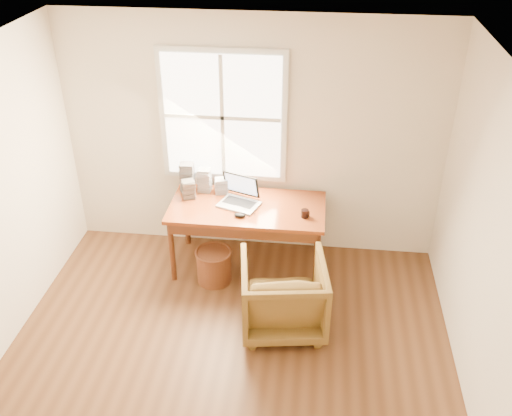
{
  "coord_description": "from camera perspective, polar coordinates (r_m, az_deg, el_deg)",
  "views": [
    {
      "loc": [
        0.68,
        -3.18,
        3.76
      ],
      "look_at": [
        0.11,
        1.65,
        0.82
      ],
      "focal_mm": 40.0,
      "sensor_mm": 36.0,
      "label": 1
    }
  ],
  "objects": [
    {
      "name": "cd_stack_c",
      "position": [
        6.12,
        -6.9,
        3.12
      ],
      "size": [
        0.15,
        0.13,
        0.32
      ],
      "primitive_type": "cube",
      "rotation": [
        0.0,
        0.0,
        0.04
      ],
      "color": "gray",
      "rests_on": "desk"
    },
    {
      "name": "coffee_mug",
      "position": [
        5.68,
        4.9,
        -0.56
      ],
      "size": [
        0.08,
        0.08,
        0.08
      ],
      "primitive_type": "cylinder",
      "rotation": [
        0.0,
        0.0,
        0.07
      ],
      "color": "black",
      "rests_on": "desk"
    },
    {
      "name": "cd_stack_a",
      "position": [
        6.1,
        -5.17,
        2.79
      ],
      "size": [
        0.14,
        0.12,
        0.26
      ],
      "primitive_type": "cube",
      "rotation": [
        0.0,
        0.0,
        -0.05
      ],
      "color": "#ACB0B8",
      "rests_on": "desk"
    },
    {
      "name": "wicker_stool",
      "position": [
        5.98,
        -4.21,
        -5.81
      ],
      "size": [
        0.45,
        0.45,
        0.36
      ],
      "primitive_type": "cylinder",
      "rotation": [
        0.0,
        0.0,
        -0.31
      ],
      "color": "brown",
      "rests_on": "room_shell"
    },
    {
      "name": "laptop",
      "position": [
        5.8,
        -1.74,
        1.42
      ],
      "size": [
        0.48,
        0.49,
        0.28
      ],
      "primitive_type": null,
      "rotation": [
        0.0,
        0.0,
        -0.34
      ],
      "color": "#B4B6BB",
      "rests_on": "desk"
    },
    {
      "name": "armchair",
      "position": [
        5.33,
        2.72,
        -8.65
      ],
      "size": [
        0.88,
        0.89,
        0.72
      ],
      "primitive_type": "imported",
      "rotation": [
        0.0,
        0.0,
        3.29
      ],
      "color": "brown",
      "rests_on": "room_shell"
    },
    {
      "name": "desk",
      "position": [
        5.87,
        -0.88,
        0.04
      ],
      "size": [
        1.6,
        0.8,
        0.04
      ],
      "primitive_type": "cube",
      "color": "brown",
      "rests_on": "room_shell"
    },
    {
      "name": "cd_stack_d",
      "position": [
        6.07,
        -3.48,
        2.22
      ],
      "size": [
        0.15,
        0.14,
        0.17
      ],
      "primitive_type": "cube",
      "rotation": [
        0.0,
        0.0,
        0.23
      ],
      "color": "silver",
      "rests_on": "desk"
    },
    {
      "name": "cd_stack_b",
      "position": [
        6.01,
        -6.76,
        1.86
      ],
      "size": [
        0.16,
        0.15,
        0.2
      ],
      "primitive_type": "cube",
      "rotation": [
        0.0,
        0.0,
        0.4
      ],
      "color": "#26262B",
      "rests_on": "desk"
    },
    {
      "name": "room_shell",
      "position": [
        4.2,
        -4.15,
        -4.53
      ],
      "size": [
        4.04,
        4.54,
        2.64
      ],
      "color": "brown",
      "rests_on": "ground"
    },
    {
      "name": "mouse",
      "position": [
        5.67,
        -1.63,
        -0.73
      ],
      "size": [
        0.13,
        0.08,
        0.04
      ],
      "primitive_type": "ellipsoid",
      "rotation": [
        0.0,
        0.0,
        -0.12
      ],
      "color": "black",
      "rests_on": "desk"
    }
  ]
}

